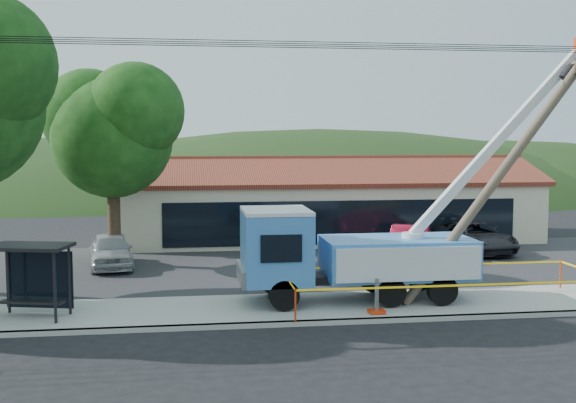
# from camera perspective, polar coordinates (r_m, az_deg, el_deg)

# --- Properties ---
(ground) EXTENTS (120.00, 120.00, 0.00)m
(ground) POSITION_cam_1_polar(r_m,az_deg,el_deg) (20.56, 3.10, -11.24)
(ground) COLOR black
(ground) RESTS_ON ground
(curb) EXTENTS (60.00, 0.25, 0.15)m
(curb) POSITION_cam_1_polar(r_m,az_deg,el_deg) (22.53, 2.05, -9.55)
(curb) COLOR #AFACA4
(curb) RESTS_ON ground
(sidewalk) EXTENTS (60.00, 4.00, 0.15)m
(sidewalk) POSITION_cam_1_polar(r_m,az_deg,el_deg) (24.34, 1.26, -8.41)
(sidewalk) COLOR #AFACA4
(sidewalk) RESTS_ON ground
(parking_lot) EXTENTS (60.00, 12.00, 0.10)m
(parking_lot) POSITION_cam_1_polar(r_m,az_deg,el_deg) (32.09, -1.07, -5.09)
(parking_lot) COLOR #28282B
(parking_lot) RESTS_ON ground
(strip_mall) EXTENTS (22.50, 8.53, 4.67)m
(strip_mall) POSITION_cam_1_polar(r_m,az_deg,el_deg) (40.28, 3.18, -0.33)
(strip_mall) COLOR beige
(strip_mall) RESTS_ON ground
(tree_lot) EXTENTS (6.30, 5.60, 8.94)m
(tree_lot) POSITION_cam_1_polar(r_m,az_deg,el_deg) (32.48, -13.73, 5.81)
(tree_lot) COLOR #332316
(tree_lot) RESTS_ON ground
(hill_west) EXTENTS (78.40, 56.00, 28.00)m
(hill_west) POSITION_cam_1_polar(r_m,az_deg,el_deg) (75.38, -16.58, 0.68)
(hill_west) COLOR #1E3613
(hill_west) RESTS_ON ground
(hill_center) EXTENTS (89.60, 64.00, 32.00)m
(hill_center) POSITION_cam_1_polar(r_m,az_deg,el_deg) (75.83, 2.45, 0.92)
(hill_center) COLOR #1E3613
(hill_center) RESTS_ON ground
(hill_east) EXTENTS (72.80, 52.00, 26.00)m
(hill_east) POSITION_cam_1_polar(r_m,az_deg,el_deg) (81.88, 16.34, 1.04)
(hill_east) COLOR #1E3613
(hill_east) RESTS_ON ground
(utility_truck) EXTENTS (12.45, 4.29, 9.05)m
(utility_truck) POSITION_cam_1_polar(r_m,az_deg,el_deg) (24.88, 5.03, -3.90)
(utility_truck) COLOR black
(utility_truck) RESTS_ON ground
(leaning_pole) EXTENTS (6.84, 1.85, 8.99)m
(leaning_pole) POSITION_cam_1_polar(r_m,az_deg,el_deg) (25.55, 17.17, 3.12)
(leaning_pole) COLOR brown
(leaning_pole) RESTS_ON ground
(bus_shelter) EXTENTS (2.68, 2.01, 2.32)m
(bus_shelter) POSITION_cam_1_polar(r_m,az_deg,el_deg) (23.96, -19.53, -4.65)
(bus_shelter) COLOR black
(bus_shelter) RESTS_ON ground
(caution_tape) EXTENTS (10.61, 3.58, 1.03)m
(caution_tape) POSITION_cam_1_polar(r_m,az_deg,el_deg) (25.05, 12.04, -6.17)
(caution_tape) COLOR red
(caution_tape) RESTS_ON ground
(car_silver) EXTENTS (2.32, 4.57, 1.49)m
(car_silver) POSITION_cam_1_polar(r_m,az_deg,el_deg) (32.35, -13.78, -5.25)
(car_silver) COLOR #A9ACB0
(car_silver) RESTS_ON ground
(car_red) EXTENTS (3.35, 5.08, 1.58)m
(car_red) POSITION_cam_1_polar(r_m,az_deg,el_deg) (33.52, 9.56, -4.80)
(car_red) COLOR maroon
(car_red) RESTS_ON ground
(car_dark) EXTENTS (3.23, 5.60, 1.47)m
(car_dark) POSITION_cam_1_polar(r_m,az_deg,el_deg) (36.62, 14.44, -4.03)
(car_dark) COLOR black
(car_dark) RESTS_ON ground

